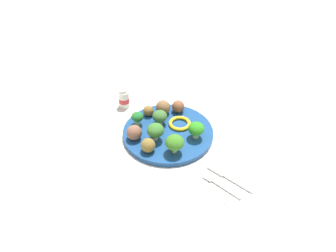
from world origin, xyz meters
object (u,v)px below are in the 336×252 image
broccoli_floret_front_left (137,117)px  meatball_back_right (148,145)px  fork (220,184)px  plate (168,133)px  broccoli_floret_front_right (175,143)px  pepper_ring_back_left (180,123)px  yogurt_bottle (124,99)px  meatball_near_rim (148,111)px  napkin (226,183)px  broccoli_floret_back_left (196,129)px  meatball_center (163,107)px  broccoli_floret_mid_right (154,130)px  broccoli_floret_back_right (160,117)px  meatball_mid_left (134,133)px  meatball_front_right (178,106)px  knife (228,177)px

broccoli_floret_front_left → meatball_back_right: size_ratio=1.07×
fork → plate: bearing=-13.0°
broccoli_floret_front_right → fork: size_ratio=0.49×
pepper_ring_back_left → yogurt_bottle: yogurt_bottle is taller
meatball_near_rim → napkin: meatball_near_rim is taller
broccoli_floret_front_right → broccoli_floret_front_left: (0.17, -0.01, -0.01)m
broccoli_floret_back_left → pepper_ring_back_left: (0.07, -0.01, -0.03)m
meatball_center → pepper_ring_back_left: size_ratio=0.67×
broccoli_floret_mid_right → broccoli_floret_back_right: bearing=-58.1°
meatball_mid_left → plate: bearing=-117.7°
broccoli_floret_back_left → pepper_ring_back_left: 0.08m
plate → meatball_front_right: bearing=-65.1°
meatball_mid_left → meatball_near_rim: meatball_mid_left is taller
broccoli_floret_front_left → broccoli_floret_back_left: size_ratio=0.84×
plate → meatball_near_rim: meatball_near_rim is taller
broccoli_floret_mid_right → meatball_center: size_ratio=1.20×
broccoli_floret_back_left → broccoli_floret_front_right: bearing=88.1°
meatball_center → broccoli_floret_front_right: bearing=144.0°
broccoli_floret_front_right → plate: bearing=-35.4°
pepper_ring_back_left → yogurt_bottle: 0.22m
plate → yogurt_bottle: size_ratio=4.11×
broccoli_floret_front_left → napkin: size_ratio=0.27×
pepper_ring_back_left → plate: bearing=82.6°
meatball_front_right → fork: (-0.29, 0.15, -0.03)m
meatball_front_right → meatball_center: 0.05m
broccoli_floret_mid_right → broccoli_floret_back_right: broccoli_floret_mid_right is taller
plate → fork: plate is taller
meatball_near_rim → broccoli_floret_front_right: bearing=158.8°
broccoli_floret_mid_right → meatball_front_right: broccoli_floret_mid_right is taller
broccoli_floret_back_left → fork: bearing=150.3°
napkin → knife: (0.01, -0.02, 0.00)m
broccoli_floret_back_left → knife: broccoli_floret_back_left is taller
napkin → yogurt_bottle: 0.47m
knife → broccoli_floret_mid_right: bearing=7.9°
broccoli_floret_back_left → broccoli_floret_mid_right: bearing=46.3°
meatball_front_right → meatball_center: meatball_center is taller
meatball_near_rim → fork: 0.35m
plate → broccoli_floret_front_right: bearing=144.6°
meatball_near_rim → pepper_ring_back_left: size_ratio=0.49×
plate → meatball_center: (0.07, -0.06, 0.03)m
meatball_back_right → yogurt_bottle: 0.26m
meatball_front_right → napkin: (-0.29, 0.13, -0.03)m
broccoli_floret_back_left → meatball_near_rim: size_ratio=1.55×
broccoli_floret_back_left → broccoli_floret_back_right: (0.12, 0.03, -0.00)m
broccoli_floret_front_right → broccoli_floret_back_left: size_ratio=1.10×
meatball_mid_left → meatball_center: 0.15m
meatball_front_right → meatball_mid_left: size_ratio=0.88×
yogurt_bottle → meatball_center: bearing=-161.0°
broccoli_floret_front_right → meatball_center: broccoli_floret_front_right is taller
broccoli_floret_back_right → yogurt_bottle: bearing=0.4°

